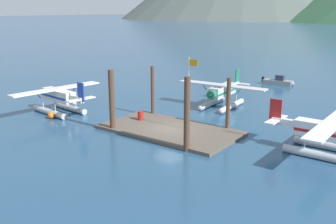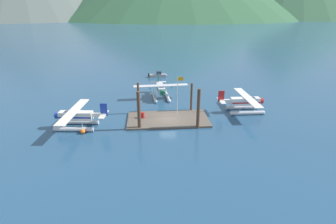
# 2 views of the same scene
# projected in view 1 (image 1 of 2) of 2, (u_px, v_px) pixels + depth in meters

# --- Properties ---
(ground_plane) EXTENTS (1200.00, 1200.00, 0.00)m
(ground_plane) POSITION_uv_depth(u_px,v_px,m) (169.00, 131.00, 35.41)
(ground_plane) COLOR navy
(dock_platform) EXTENTS (12.60, 6.83, 0.30)m
(dock_platform) POSITION_uv_depth(u_px,v_px,m) (169.00, 130.00, 35.37)
(dock_platform) COLOR brown
(dock_platform) RESTS_ON ground
(piling_near_left) EXTENTS (0.51, 0.51, 5.68)m
(piling_near_left) POSITION_uv_depth(u_px,v_px,m) (112.00, 101.00, 34.95)
(piling_near_left) COLOR #4C3323
(piling_near_left) RESTS_ON ground
(piling_near_right) EXTENTS (0.48, 0.48, 5.98)m
(piling_near_right) POSITION_uv_depth(u_px,v_px,m) (187.00, 115.00, 29.74)
(piling_near_right) COLOR #4C3323
(piling_near_right) RESTS_ON ground
(piling_far_left) EXTENTS (0.37, 0.37, 5.28)m
(piling_far_left) POSITION_uv_depth(u_px,v_px,m) (153.00, 91.00, 39.93)
(piling_far_left) COLOR #4C3323
(piling_far_left) RESTS_ON ground
(piling_far_right) EXTENTS (0.38, 0.38, 4.98)m
(piling_far_right) POSITION_uv_depth(u_px,v_px,m) (228.00, 105.00, 34.95)
(piling_far_right) COLOR #4C3323
(piling_far_right) RESTS_ON ground
(flagpole) EXTENTS (0.95, 0.10, 6.58)m
(flagpole) POSITION_uv_depth(u_px,v_px,m) (190.00, 86.00, 33.97)
(flagpole) COLOR silver
(flagpole) RESTS_ON dock_platform
(fuel_drum) EXTENTS (0.62, 0.62, 0.88)m
(fuel_drum) POSITION_uv_depth(u_px,v_px,m) (141.00, 116.00, 37.93)
(fuel_drum) COLOR #AD1E19
(fuel_drum) RESTS_ON dock_platform
(mooring_buoy) EXTENTS (0.69, 0.69, 0.69)m
(mooring_buoy) POSITION_uv_depth(u_px,v_px,m) (51.00, 115.00, 39.46)
(mooring_buoy) COLOR orange
(mooring_buoy) RESTS_ON ground
(seaplane_white_stbd_fwd) EXTENTS (7.98, 10.41, 3.84)m
(seaplane_white_stbd_fwd) POSITION_uv_depth(u_px,v_px,m) (327.00, 135.00, 29.33)
(seaplane_white_stbd_fwd) COLOR #B7BABF
(seaplane_white_stbd_fwd) RESTS_ON ground
(seaplane_cream_port_aft) EXTENTS (7.96, 10.49, 3.84)m
(seaplane_cream_port_aft) POSITION_uv_depth(u_px,v_px,m) (59.00, 98.00, 41.46)
(seaplane_cream_port_aft) COLOR #B7BABF
(seaplane_cream_port_aft) RESTS_ON ground
(seaplane_silver_bow_centre) EXTENTS (10.47, 7.97, 3.84)m
(seaplane_silver_bow_centre) POSITION_uv_depth(u_px,v_px,m) (222.00, 94.00, 43.78)
(seaplane_silver_bow_centre) COLOR #B7BABF
(seaplane_silver_bow_centre) RESTS_ON ground
(boat_grey_open_north) EXTENTS (4.89, 1.83, 1.50)m
(boat_grey_open_north) POSITION_uv_depth(u_px,v_px,m) (279.00, 82.00, 57.15)
(boat_grey_open_north) COLOR gray
(boat_grey_open_north) RESTS_ON ground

